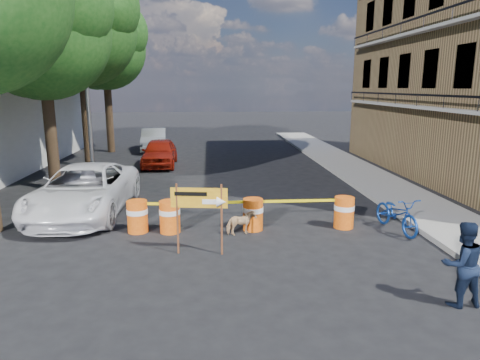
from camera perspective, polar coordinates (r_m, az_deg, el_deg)
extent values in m
plane|color=black|center=(10.67, 0.19, -9.47)|extent=(120.00, 120.00, 0.00)
cube|color=gray|center=(17.77, 18.96, -0.99)|extent=(2.40, 40.00, 0.15)
cylinder|color=#332316|center=(17.99, -23.96, 6.23)|extent=(0.44, 0.44, 4.76)
sphere|color=#174D16|center=(18.03, -24.99, 17.55)|extent=(5.00, 5.00, 5.00)
sphere|color=#174D16|center=(17.41, -22.99, 20.79)|extent=(3.75, 3.75, 3.75)
sphere|color=#174D16|center=(18.82, -26.33, 15.08)|extent=(3.50, 3.50, 3.50)
cylinder|color=#332316|center=(22.73, -19.84, 8.32)|extent=(0.44, 0.44, 5.32)
sphere|color=#174D16|center=(22.85, -20.61, 18.33)|extent=(5.40, 5.40, 5.40)
sphere|color=#174D16|center=(22.24, -18.71, 21.13)|extent=(4.05, 4.05, 4.05)
sphere|color=#174D16|center=(23.65, -21.96, 16.15)|extent=(3.78, 3.78, 3.78)
cylinder|color=#332316|center=(27.59, -17.07, 8.68)|extent=(0.44, 0.44, 4.93)
sphere|color=#174D16|center=(27.64, -17.57, 16.34)|extent=(4.80, 4.80, 4.80)
sphere|color=#174D16|center=(27.08, -16.11, 18.39)|extent=(3.60, 3.60, 3.60)
sphere|color=#174D16|center=(28.34, -18.66, 14.72)|extent=(3.36, 3.36, 3.36)
cylinder|color=gray|center=(20.07, -19.78, 11.73)|extent=(0.16, 0.16, 8.00)
cylinder|color=#DF4F0D|center=(12.21, -13.52, -4.74)|extent=(0.56, 0.56, 0.90)
cylinder|color=white|center=(12.17, -13.55, -4.07)|extent=(0.58, 0.58, 0.14)
cylinder|color=#DF4F0D|center=(12.01, -9.34, -4.85)|extent=(0.56, 0.56, 0.90)
cylinder|color=white|center=(11.97, -9.36, -4.16)|extent=(0.58, 0.58, 0.14)
cylinder|color=#DF4F0D|center=(12.06, 1.74, -4.61)|extent=(0.56, 0.56, 0.90)
cylinder|color=white|center=(12.02, 1.74, -3.93)|extent=(0.58, 0.58, 0.14)
cylinder|color=#DF4F0D|center=(12.60, 13.70, -4.22)|extent=(0.56, 0.56, 0.90)
cylinder|color=white|center=(12.56, 13.73, -3.57)|extent=(0.58, 0.58, 0.14)
cylinder|color=#592D19|center=(10.36, -8.34, -5.17)|extent=(0.05, 0.05, 1.74)
cylinder|color=#592D19|center=(10.20, -2.46, -5.33)|extent=(0.05, 0.05, 1.74)
cube|color=orange|center=(10.12, -5.49, -2.38)|extent=(1.35, 0.22, 0.48)
cube|color=white|center=(10.09, -3.97, -2.92)|extent=(0.38, 0.06, 0.12)
cone|color=white|center=(10.05, -2.50, -2.95)|extent=(0.25, 0.28, 0.25)
cube|color=black|center=(10.11, -6.60, -1.86)|extent=(0.77, 0.12, 0.10)
imported|color=black|center=(8.90, 27.51, -9.91)|extent=(0.82, 0.65, 1.61)
imported|color=#123A95|center=(12.60, 20.32, -2.20)|extent=(0.84, 1.12, 1.94)
imported|color=tan|center=(11.69, 0.15, -5.76)|extent=(0.87, 0.60, 0.67)
imported|color=white|center=(14.30, -20.05, -1.33)|extent=(2.77, 5.64, 1.54)
imported|color=#9F1C0D|center=(22.20, -10.68, 3.64)|extent=(1.69, 4.07, 1.38)
imported|color=#A8AAAF|center=(27.65, -11.40, 5.30)|extent=(1.85, 4.36, 1.40)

